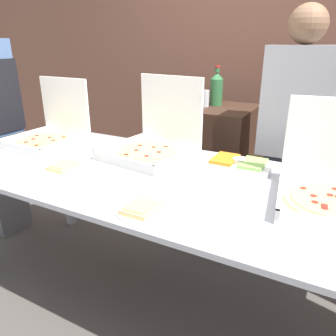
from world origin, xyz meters
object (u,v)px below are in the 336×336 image
object	(u,v)px
pizza_box_far_right	(49,133)
person_guest_plaid	(291,143)
paper_plate_front_center	(65,167)
soda_can_colored	(192,96)
pizza_box_near_left	(154,142)
pizza_box_near_right	(332,187)
veggie_tray	(239,164)
paper_plate_front_left	(142,208)
soda_can_silver	(205,98)
soda_bottle	(216,88)

from	to	relation	value
pizza_box_far_right	person_guest_plaid	bearing A→B (deg)	24.09
paper_plate_front_center	soda_can_colored	world-z (taller)	soda_can_colored
pizza_box_near_left	paper_plate_front_center	size ratio (longest dim) A/B	2.25
paper_plate_front_center	soda_can_colored	xyz separation A→B (m)	(0.19, 1.21, 0.23)
pizza_box_near_right	person_guest_plaid	world-z (taller)	person_guest_plaid
pizza_box_far_right	paper_plate_front_center	distance (m)	0.54
pizza_box_far_right	pizza_box_near_left	xyz separation A→B (m)	(0.73, 0.13, 0.01)
veggie_tray	paper_plate_front_center	bearing A→B (deg)	-150.87
pizza_box_near_left	pizza_box_near_right	xyz separation A→B (m)	(0.99, -0.20, -0.00)
pizza_box_near_right	paper_plate_front_left	distance (m)	0.80
veggie_tray	person_guest_plaid	distance (m)	0.51
pizza_box_near_left	soda_can_silver	world-z (taller)	pizza_box_near_left
pizza_box_far_right	person_guest_plaid	distance (m)	1.58
person_guest_plaid	pizza_box_far_right	bearing A→B (deg)	23.26
veggie_tray	paper_plate_front_left	bearing A→B (deg)	-106.99
pizza_box_far_right	pizza_box_near_left	distance (m)	0.74
paper_plate_front_left	soda_can_silver	distance (m)	1.40
pizza_box_far_right	soda_can_colored	size ratio (longest dim) A/B	3.56
pizza_box_near_left	soda_can_silver	distance (m)	0.73
pizza_box_near_left	paper_plate_front_center	xyz separation A→B (m)	(-0.30, -0.44, -0.07)
soda_can_colored	person_guest_plaid	distance (m)	0.89
pizza_box_near_right	soda_bottle	world-z (taller)	soda_bottle
soda_can_colored	paper_plate_front_left	bearing A→B (deg)	-73.22
veggie_tray	soda_bottle	bearing A→B (deg)	119.00
soda_bottle	soda_can_colored	size ratio (longest dim) A/B	2.39
pizza_box_near_right	paper_plate_front_center	bearing A→B (deg)	-177.67
paper_plate_front_center	soda_can_colored	bearing A→B (deg)	80.90
soda_can_silver	pizza_box_far_right	bearing A→B (deg)	-132.10
veggie_tray	soda_bottle	size ratio (longest dim) A/B	1.18
person_guest_plaid	soda_can_colored	bearing A→B (deg)	-18.96
pizza_box_far_right	paper_plate_front_left	xyz separation A→B (m)	(1.06, -0.50, -0.06)
pizza_box_near_left	soda_bottle	xyz separation A→B (m)	(0.09, 0.81, 0.23)
soda_bottle	pizza_box_near_left	bearing A→B (deg)	-96.11
pizza_box_near_left	paper_plate_front_left	bearing A→B (deg)	-55.52
pizza_box_far_right	soda_can_colored	xyz separation A→B (m)	(0.63, 0.91, 0.16)
paper_plate_front_left	paper_plate_front_center	xyz separation A→B (m)	(-0.62, 0.20, -0.00)
pizza_box_near_right	person_guest_plaid	size ratio (longest dim) A/B	0.29
pizza_box_far_right	person_guest_plaid	xyz separation A→B (m)	(1.45, 0.62, -0.03)
pizza_box_far_right	soda_can_colored	bearing A→B (deg)	56.03
veggie_tray	person_guest_plaid	bearing A→B (deg)	67.46
pizza_box_near_right	paper_plate_front_center	size ratio (longest dim) A/B	2.10
soda_can_silver	soda_can_colored	world-z (taller)	same
veggie_tray	soda_can_colored	xyz separation A→B (m)	(-0.63, 0.76, 0.22)
paper_plate_front_center	soda_can_silver	size ratio (longest dim) A/B	1.90
soda_can_colored	pizza_box_far_right	bearing A→B (deg)	-124.80
pizza_box_near_right	veggie_tray	size ratio (longest dim) A/B	1.41
paper_plate_front_center	soda_bottle	bearing A→B (deg)	72.92
pizza_box_far_right	pizza_box_near_right	xyz separation A→B (m)	(1.72, -0.07, 0.00)
paper_plate_front_left	soda_can_colored	bearing A→B (deg)	106.78
paper_plate_front_center	veggie_tray	xyz separation A→B (m)	(0.82, 0.46, 0.01)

